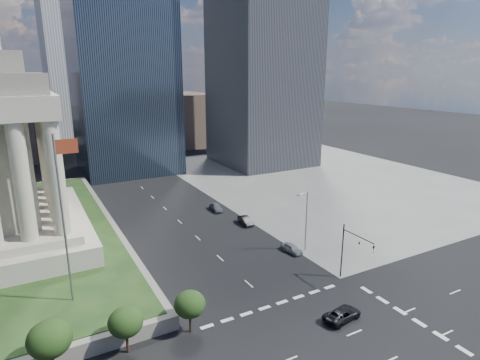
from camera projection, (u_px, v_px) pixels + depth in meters
ground at (119, 167)px, 122.93m from camera, size 500.00×500.00×0.00m
sidewalk_ne at (321, 178)px, 110.40m from camera, size 68.00×90.00×0.03m
flagpole at (64, 211)px, 45.04m from camera, size 2.52×0.24×20.00m
midrise_glass at (122, 65)px, 111.78m from camera, size 26.00×26.00×60.00m
building_filler_ne at (181, 119)px, 160.55m from camera, size 20.00×30.00×20.00m
building_filler_nw at (2, 117)px, 130.76m from camera, size 24.00×30.00×28.00m
traffic_signal_ne at (352, 247)px, 54.29m from camera, size 0.30×5.74×8.00m
street_lamp_north at (306, 218)px, 64.14m from camera, size 2.13×0.22×10.00m
pickup_truck at (342, 314)px, 47.11m from camera, size 5.28×2.97×1.39m
parked_sedan_near at (292, 248)px, 64.67m from camera, size 4.17×1.98×1.38m
parked_sedan_mid at (246, 221)px, 76.54m from camera, size 2.09×4.65×1.48m
parked_sedan_far at (216, 207)px, 84.07m from camera, size 2.21×4.69×1.55m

